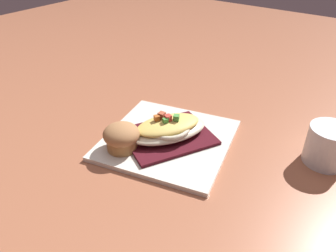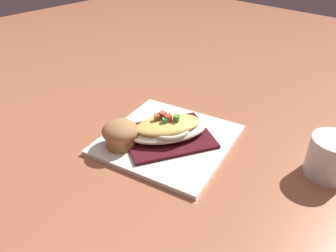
# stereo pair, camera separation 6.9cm
# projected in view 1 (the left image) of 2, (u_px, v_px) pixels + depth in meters

# --- Properties ---
(ground_plane) EXTENTS (2.60, 2.60, 0.00)m
(ground_plane) POSITION_uv_depth(u_px,v_px,m) (168.00, 142.00, 0.71)
(ground_plane) COLOR #A05E41
(square_plate) EXTENTS (0.31, 0.31, 0.01)m
(square_plate) POSITION_uv_depth(u_px,v_px,m) (168.00, 140.00, 0.71)
(square_plate) COLOR silver
(square_plate) RESTS_ON ground_plane
(folded_napkin) EXTENTS (0.21, 0.23, 0.01)m
(folded_napkin) POSITION_uv_depth(u_px,v_px,m) (168.00, 136.00, 0.70)
(folded_napkin) COLOR #47111A
(folded_napkin) RESTS_ON square_plate
(gratin_dish) EXTENTS (0.16, 0.19, 0.05)m
(gratin_dish) POSITION_uv_depth(u_px,v_px,m) (168.00, 128.00, 0.69)
(gratin_dish) COLOR beige
(gratin_dish) RESTS_ON folded_napkin
(muffin) EXTENTS (0.07, 0.07, 0.06)m
(muffin) POSITION_uv_depth(u_px,v_px,m) (122.00, 137.00, 0.66)
(muffin) COLOR #A97740
(muffin) RESTS_ON square_plate
(coffee_mug) EXTENTS (0.09, 0.10, 0.08)m
(coffee_mug) POSITION_uv_depth(u_px,v_px,m) (328.00, 147.00, 0.63)
(coffee_mug) COLOR white
(coffee_mug) RESTS_ON ground_plane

